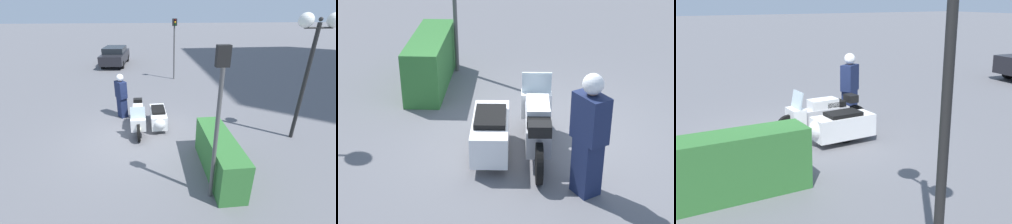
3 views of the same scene
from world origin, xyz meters
TOP-DOWN VIEW (x-y plane):
  - ground_plane at (0.00, 0.00)m, footprint 160.00×160.00m
  - police_motorcycle at (-0.57, 0.54)m, footprint 2.40×1.29m
  - officer_rider at (-1.72, -0.55)m, footprint 0.58×0.52m
  - hedge_bush_curbside at (2.14, 2.32)m, footprint 2.50×0.70m

SIDE VIEW (x-z plane):
  - ground_plane at x=0.00m, z-range 0.00..0.00m
  - police_motorcycle at x=-0.57m, z-range -0.12..1.03m
  - hedge_bush_curbside at x=2.14m, z-range 0.00..1.08m
  - officer_rider at x=-1.72m, z-range 0.05..1.88m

